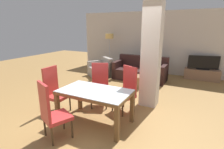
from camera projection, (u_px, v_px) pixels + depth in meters
ground_plane at (96, 122)px, 3.88m from camera, size 18.00×18.00×0.00m
back_wall at (154, 43)px, 7.76m from camera, size 7.20×0.09×2.70m
divider_pillar at (151, 55)px, 4.43m from camera, size 0.45×0.39×2.70m
dining_table at (95, 97)px, 3.72m from camera, size 1.52×0.88×0.75m
dining_chair_head_left at (55, 89)px, 4.23m from camera, size 0.46×0.46×1.13m
dining_chair_near_left at (51, 111)px, 3.16m from camera, size 0.61×0.61×1.13m
dining_chair_far_left at (100, 84)px, 4.61m from camera, size 0.61×0.61×1.13m
dining_chair_far_right at (126, 89)px, 4.27m from camera, size 0.61×0.61×1.13m
sofa at (140, 72)px, 6.96m from camera, size 2.03×0.93×0.91m
armchair at (101, 70)px, 7.45m from camera, size 1.19×1.19×0.77m
coffee_table at (134, 81)px, 6.12m from camera, size 0.62×0.46×0.41m
bottle at (136, 73)px, 5.98m from camera, size 0.06×0.06×0.29m
tv_stand at (202, 75)px, 6.93m from camera, size 1.29×0.40×0.42m
tv_screen at (203, 63)px, 6.80m from camera, size 1.11×0.29×0.55m
floor_lamp at (109, 39)px, 8.13m from camera, size 0.37×0.37×1.73m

